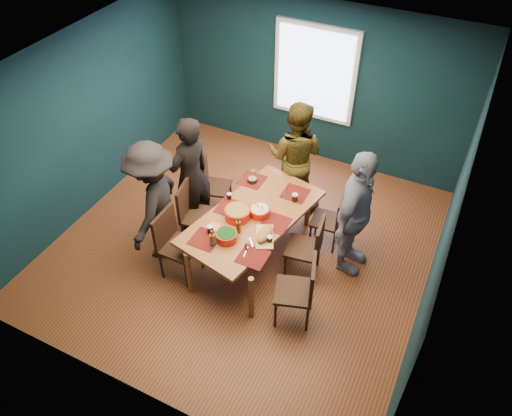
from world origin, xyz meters
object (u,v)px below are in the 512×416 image
Objects in this scene: person_far_left at (191,176)px; bowl_salad at (238,213)px; dining_table at (252,219)px; person_near_left at (154,202)px; chair_left_mid at (193,210)px; bowl_dumpling at (260,211)px; chair_left_near at (173,239)px; person_right at (355,214)px; cutting_board at (265,234)px; chair_right_mid at (311,245)px; bowl_herbs at (226,236)px; person_back at (295,156)px; chair_left_far at (210,182)px; chair_right_near at (302,287)px; chair_right_far at (333,217)px.

person_far_left is 5.41× the size of bowl_salad.
dining_table is 1.30m from person_near_left.
bowl_dumpling reaches higher than chair_left_mid.
chair_left_near is 2.35m from person_right.
cutting_board is (1.36, -0.48, -0.10)m from person_far_left.
chair_right_mid reaches higher than dining_table.
person_right is (2.28, 0.24, 0.01)m from person_far_left.
chair_left_near is 1.05× the size of chair_right_mid.
chair_right_mid is 1.91m from person_far_left.
chair_left_near is 0.77m from bowl_herbs.
person_back is 5.20× the size of bowl_salad.
bowl_herbs is at bearing 78.99° from person_back.
person_far_left reaches higher than chair_left_far.
person_far_left is 0.99× the size of person_right.
dining_table is at bearing 98.83° from person_near_left.
person_far_left is 0.68m from person_near_left.
person_far_left reaches higher than dining_table.
chair_left_far is 2.69× the size of bowl_salad.
person_near_left is (-0.15, -0.66, -0.02)m from person_far_left.
person_back is at bearing 67.06° from chair_left_near.
chair_right_near is at bearing -85.03° from chair_right_mid.
person_far_left is at bearing 105.83° from chair_left_near.
chair_left_far is 1.62m from cutting_board.
person_far_left is at bearing 139.29° from chair_right_near.
chair_right_far is 1.09m from person_back.
chair_left_mid is at bearing 177.76° from bowl_salad.
cutting_board is at bearing 20.00° from chair_left_near.
bowl_herbs is at bearing -87.74° from dining_table.
chair_right_mid is 1.10m from bowl_herbs.
bowl_dumpling is at bearing -41.76° from chair_left_far.
chair_left_near is 0.57× the size of person_back.
chair_left_mid is 1.01× the size of chair_right_near.
chair_left_near is 2.19m from chair_right_far.
chair_left_near is 2.18m from person_back.
chair_left_near reaches higher than chair_left_far.
dining_table is at bearing 37.02° from bowl_salad.
dining_table is 4.00× the size of cutting_board.
chair_right_near is 2.20m from person_back.
person_near_left is 6.57× the size of bowl_herbs.
chair_left_near is at bearing 60.13° from person_back.
dining_table is at bearing 127.95° from chair_right_near.
chair_left_near is 0.97m from person_far_left.
bowl_dumpling is (1.13, -0.13, -0.09)m from person_far_left.
chair_right_far is 0.48× the size of person_far_left.
dining_table is at bearing 80.33° from bowl_herbs.
dining_table is at bearing -147.28° from chair_right_far.
chair_right_mid reaches higher than chair_right_far.
person_back reaches higher than cutting_board.
chair_right_far is at bearing 76.46° from chair_right_near.
chair_right_mid is at bearing 7.84° from cutting_board.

